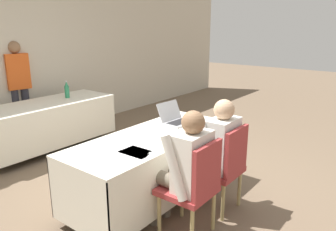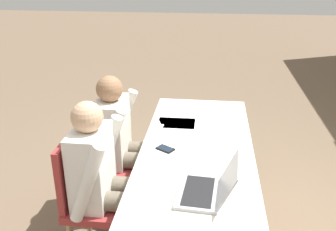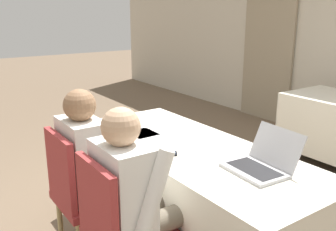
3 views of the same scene
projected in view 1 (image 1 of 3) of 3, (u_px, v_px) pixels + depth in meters
The scene contains 15 objects.
ground_plane at pixel (153, 198), 3.57m from camera, with size 24.00×24.00×0.00m, color brown.
wall_back at pixel (4, 57), 4.95m from camera, with size 12.00×0.06×2.70m.
conference_table_near at pixel (153, 151), 3.42m from camera, with size 1.96×0.78×0.72m.
conference_table_far at pixel (48, 113), 4.89m from camera, with size 1.96×0.78×0.72m.
laptop at pixel (176, 119), 3.81m from camera, with size 0.37×0.35×0.23m.
cell_phone at pixel (170, 139), 3.26m from camera, with size 0.13×0.14×0.01m.
paper_beside_laptop at pixel (137, 152), 2.94m from camera, with size 0.21×0.30×0.00m.
paper_centre_table at pixel (135, 150), 3.00m from camera, with size 0.23×0.31×0.00m.
paper_left_edge at pixel (130, 156), 2.85m from camera, with size 0.29×0.35×0.00m.
water_bottle at pixel (67, 90), 5.10m from camera, with size 0.07×0.07×0.27m.
chair_near_left at pixel (194, 185), 2.83m from camera, with size 0.44×0.44×0.89m.
chair_near_right at pixel (224, 165), 3.23m from camera, with size 0.44×0.44×0.89m.
person_checkered_shirt at pixel (185, 165), 2.85m from camera, with size 0.50×0.52×1.15m.
person_white_shirt at pixel (215, 148), 3.25m from camera, with size 0.50×0.52×1.15m.
person_red_shirt at pixel (18, 85), 5.17m from camera, with size 0.37×0.26×1.59m.
Camera 1 is at (-2.43, -2.09, 1.83)m, focal length 35.00 mm.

